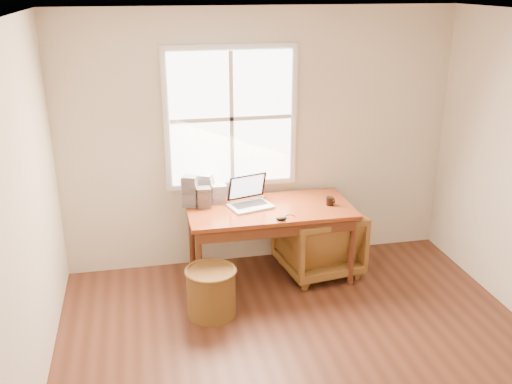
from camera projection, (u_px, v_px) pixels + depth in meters
room_shell at (323, 218)px, 3.83m from camera, size 4.04×4.54×2.64m
desk at (270, 209)px, 5.54m from camera, size 1.60×0.80×0.04m
armchair at (318, 240)px, 5.77m from camera, size 0.84×0.86×0.69m
wicker_stool at (211, 292)px, 5.06m from camera, size 0.50×0.50×0.43m
laptop at (250, 193)px, 5.47m from camera, size 0.50×0.52×0.30m
mouse at (281, 219)px, 5.22m from camera, size 0.11×0.08×0.03m
coffee_mug at (330, 201)px, 5.57m from camera, size 0.09×0.09×0.08m
cd_stack_a at (206, 187)px, 5.66m from camera, size 0.18×0.17×0.27m
cd_stack_b at (204, 197)px, 5.50m from camera, size 0.13×0.12×0.20m
cd_stack_c at (190, 191)px, 5.50m from camera, size 0.17×0.16×0.31m
cd_stack_d at (219, 194)px, 5.63m from camera, size 0.15×0.13×0.18m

